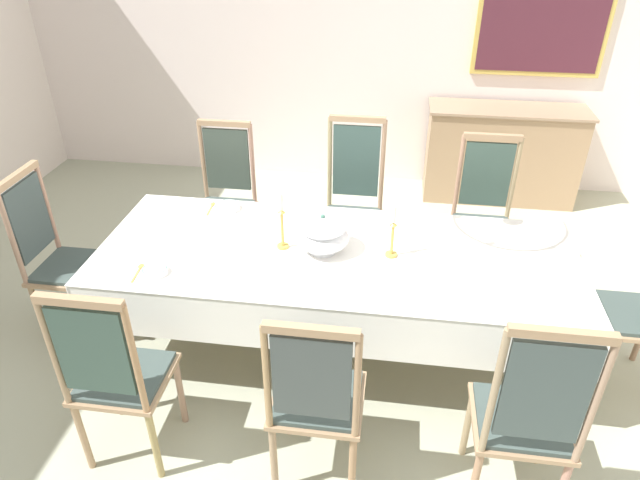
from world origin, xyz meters
name	(u,v)px	position (x,y,z in m)	size (l,w,h in m)	color
ground	(333,364)	(0.00, 0.00, -0.02)	(6.77, 5.63, 0.04)	#A8AE95
back_wall	(372,21)	(0.00, 2.86, 1.56)	(6.77, 0.08, 3.13)	silver
dining_table	(336,262)	(0.00, 0.11, 0.70)	(2.79, 1.07, 0.77)	tan
tablecloth	(336,261)	(0.00, 0.11, 0.70)	(2.81, 1.09, 0.31)	white
chair_south_a	(116,373)	(-0.96, -0.83, 0.58)	(0.44, 0.42, 1.13)	tan
chair_north_a	(226,197)	(-0.96, 1.05, 0.59)	(0.44, 0.42, 1.15)	#9B8965
chair_south_b	(316,397)	(0.02, -0.83, 0.57)	(0.44, 0.42, 1.09)	#9E835C
chair_north_b	(353,202)	(0.02, 1.06, 0.61)	(0.44, 0.42, 1.23)	tan
chair_south_c	(528,416)	(0.96, -0.84, 0.60)	(0.44, 0.42, 1.19)	tan
chair_north_c	(483,214)	(0.96, 1.05, 0.59)	(0.44, 0.42, 1.15)	#9A8263
chair_head_west	(58,254)	(-1.80, 0.11, 0.59)	(0.42, 0.44, 1.15)	#A27A5D
soup_tureen	(323,233)	(-0.08, 0.11, 0.89)	(0.31, 0.31, 0.24)	white
candlestick_west	(282,226)	(-0.32, 0.11, 0.92)	(0.07, 0.07, 0.35)	gold
candlestick_east	(392,237)	(0.32, 0.11, 0.90)	(0.07, 0.07, 0.32)	gold
bowl_near_left	(227,207)	(-0.78, 0.52, 0.79)	(0.17, 0.17, 0.03)	white
bowl_near_right	(155,271)	(-0.97, -0.26, 0.79)	(0.14, 0.14, 0.03)	white
spoon_primary	(212,206)	(-0.89, 0.55, 0.78)	(0.03, 0.18, 0.01)	gold
spoon_secondary	(140,268)	(-1.07, -0.23, 0.78)	(0.03, 0.18, 0.01)	gold
sideboard	(501,154)	(1.30, 2.54, 0.45)	(1.44, 0.48, 0.90)	#A3815F
framed_painting	(545,10)	(1.50, 2.79, 1.71)	(1.14, 0.05, 1.13)	#D1B251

